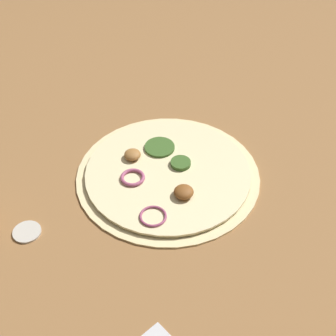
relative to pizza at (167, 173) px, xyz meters
name	(u,v)px	position (x,y,z in m)	size (l,w,h in m)	color
ground_plane	(168,175)	(0.00, 0.00, -0.01)	(3.00, 3.00, 0.00)	olive
pizza	(167,173)	(0.00, 0.00, 0.00)	(0.31, 0.31, 0.03)	beige
loose_cap	(27,231)	(0.20, 0.14, 0.00)	(0.04, 0.04, 0.01)	beige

